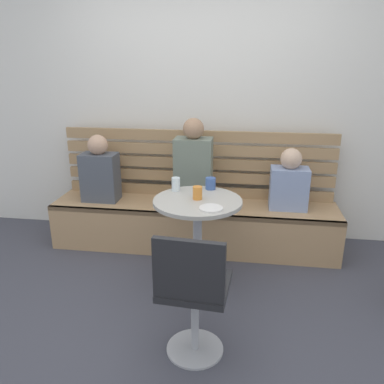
{
  "coord_description": "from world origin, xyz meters",
  "views": [
    {
      "loc": [
        0.48,
        -2.21,
        1.75
      ],
      "look_at": [
        0.06,
        0.66,
        0.75
      ],
      "focal_mm": 36.18,
      "sensor_mm": 36.0,
      "label": 1
    }
  ],
  "objects_px": {
    "cup_mug_blue": "(210,183)",
    "person_adult": "(194,167)",
    "person_child_middle": "(100,172)",
    "white_chair": "(193,292)",
    "person_child_left": "(289,183)",
    "cup_tumbler_orange": "(197,193)",
    "plate_small": "(211,208)",
    "cafe_table": "(197,226)",
    "cup_water_clear": "(176,184)",
    "booth_bench": "(194,225)"
  },
  "relations": [
    {
      "from": "booth_bench",
      "to": "person_adult",
      "type": "height_order",
      "value": "person_adult"
    },
    {
      "from": "booth_bench",
      "to": "white_chair",
      "type": "xyz_separation_m",
      "value": [
        0.21,
        -1.49,
        0.24
      ]
    },
    {
      "from": "person_adult",
      "to": "person_child_left",
      "type": "distance_m",
      "value": 0.88
    },
    {
      "from": "booth_bench",
      "to": "plate_small",
      "type": "xyz_separation_m",
      "value": [
        0.25,
        -0.86,
        0.52
      ]
    },
    {
      "from": "cafe_table",
      "to": "cup_tumbler_orange",
      "type": "height_order",
      "value": "cup_tumbler_orange"
    },
    {
      "from": "cafe_table",
      "to": "person_adult",
      "type": "height_order",
      "value": "person_adult"
    },
    {
      "from": "person_child_middle",
      "to": "white_chair",
      "type": "bearing_deg",
      "value": -53.1
    },
    {
      "from": "person_adult",
      "to": "person_child_middle",
      "type": "distance_m",
      "value": 0.92
    },
    {
      "from": "cup_mug_blue",
      "to": "booth_bench",
      "type": "bearing_deg",
      "value": 115.6
    },
    {
      "from": "person_child_left",
      "to": "plate_small",
      "type": "height_order",
      "value": "person_child_left"
    },
    {
      "from": "white_chair",
      "to": "cup_tumbler_orange",
      "type": "height_order",
      "value": "white_chair"
    },
    {
      "from": "booth_bench",
      "to": "person_adult",
      "type": "distance_m",
      "value": 0.59
    },
    {
      "from": "person_child_middle",
      "to": "plate_small",
      "type": "distance_m",
      "value": 1.44
    },
    {
      "from": "person_child_middle",
      "to": "cup_water_clear",
      "type": "distance_m",
      "value": 0.97
    },
    {
      "from": "booth_bench",
      "to": "white_chair",
      "type": "bearing_deg",
      "value": -82.07
    },
    {
      "from": "cup_mug_blue",
      "to": "white_chair",
      "type": "bearing_deg",
      "value": -89.48
    },
    {
      "from": "white_chair",
      "to": "person_child_left",
      "type": "height_order",
      "value": "person_child_left"
    },
    {
      "from": "white_chair",
      "to": "plate_small",
      "type": "relative_size",
      "value": 5.0
    },
    {
      "from": "cup_tumbler_orange",
      "to": "booth_bench",
      "type": "bearing_deg",
      "value": 100.54
    },
    {
      "from": "white_chair",
      "to": "cup_water_clear",
      "type": "bearing_deg",
      "value": 105.82
    },
    {
      "from": "cup_water_clear",
      "to": "person_child_middle",
      "type": "bearing_deg",
      "value": 149.55
    },
    {
      "from": "cafe_table",
      "to": "plate_small",
      "type": "relative_size",
      "value": 4.35
    },
    {
      "from": "cafe_table",
      "to": "cup_mug_blue",
      "type": "bearing_deg",
      "value": 75.04
    },
    {
      "from": "person_child_middle",
      "to": "person_adult",
      "type": "bearing_deg",
      "value": -0.69
    },
    {
      "from": "booth_bench",
      "to": "cup_tumbler_orange",
      "type": "distance_m",
      "value": 0.89
    },
    {
      "from": "cup_tumbler_orange",
      "to": "cafe_table",
      "type": "bearing_deg",
      "value": -76.06
    },
    {
      "from": "white_chair",
      "to": "cup_mug_blue",
      "type": "distance_m",
      "value": 1.13
    },
    {
      "from": "white_chair",
      "to": "plate_small",
      "type": "height_order",
      "value": "white_chair"
    },
    {
      "from": "booth_bench",
      "to": "cafe_table",
      "type": "bearing_deg",
      "value": -79.4
    },
    {
      "from": "person_child_left",
      "to": "person_adult",
      "type": "bearing_deg",
      "value": -176.87
    },
    {
      "from": "white_chair",
      "to": "cup_water_clear",
      "type": "xyz_separation_m",
      "value": [
        -0.28,
        1.0,
        0.33
      ]
    },
    {
      "from": "person_child_left",
      "to": "plate_small",
      "type": "bearing_deg",
      "value": -125.19
    },
    {
      "from": "cup_tumbler_orange",
      "to": "person_child_middle",
      "type": "bearing_deg",
      "value": 147.31
    },
    {
      "from": "person_adult",
      "to": "cup_water_clear",
      "type": "relative_size",
      "value": 7.44
    },
    {
      "from": "person_child_left",
      "to": "cafe_table",
      "type": "bearing_deg",
      "value": -136.43
    },
    {
      "from": "cup_tumbler_orange",
      "to": "plate_small",
      "type": "bearing_deg",
      "value": -57.25
    },
    {
      "from": "booth_bench",
      "to": "person_adult",
      "type": "relative_size",
      "value": 3.3
    },
    {
      "from": "booth_bench",
      "to": "plate_small",
      "type": "bearing_deg",
      "value": -73.97
    },
    {
      "from": "cup_tumbler_orange",
      "to": "cup_mug_blue",
      "type": "distance_m",
      "value": 0.27
    },
    {
      "from": "plate_small",
      "to": "booth_bench",
      "type": "bearing_deg",
      "value": 106.03
    },
    {
      "from": "person_adult",
      "to": "person_child_middle",
      "type": "height_order",
      "value": "person_adult"
    },
    {
      "from": "cup_mug_blue",
      "to": "cup_water_clear",
      "type": "xyz_separation_m",
      "value": [
        -0.27,
        -0.08,
        0.01
      ]
    },
    {
      "from": "cup_mug_blue",
      "to": "person_adult",
      "type": "bearing_deg",
      "value": 116.07
    },
    {
      "from": "cafe_table",
      "to": "cup_water_clear",
      "type": "xyz_separation_m",
      "value": [
        -0.2,
        0.18,
        0.28
      ]
    },
    {
      "from": "cup_mug_blue",
      "to": "plate_small",
      "type": "height_order",
      "value": "cup_mug_blue"
    },
    {
      "from": "white_chair",
      "to": "person_child_left",
      "type": "distance_m",
      "value": 1.68
    },
    {
      "from": "person_child_middle",
      "to": "cup_mug_blue",
      "type": "height_order",
      "value": "person_child_middle"
    },
    {
      "from": "white_chair",
      "to": "person_child_left",
      "type": "relative_size",
      "value": 1.51
    },
    {
      "from": "cup_tumbler_orange",
      "to": "white_chair",
      "type": "bearing_deg",
      "value": -84.22
    },
    {
      "from": "cup_mug_blue",
      "to": "cup_water_clear",
      "type": "bearing_deg",
      "value": -163.24
    }
  ]
}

